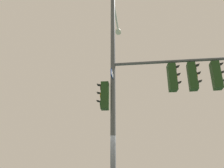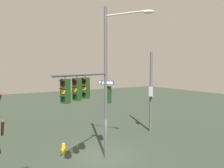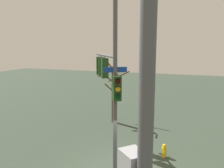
{
  "view_description": "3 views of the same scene",
  "coord_description": "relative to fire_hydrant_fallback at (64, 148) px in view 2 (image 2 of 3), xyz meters",
  "views": [
    {
      "loc": [
        -5.22,
        5.95,
        1.39
      ],
      "look_at": [
        -0.16,
        0.02,
        4.41
      ],
      "focal_mm": 34.95,
      "sensor_mm": 36.0,
      "label": 1
    },
    {
      "loc": [
        -6.17,
        -11.17,
        5.68
      ],
      "look_at": [
        0.35,
        -0.52,
        4.77
      ],
      "focal_mm": 32.17,
      "sensor_mm": 36.0,
      "label": 2
    },
    {
      "loc": [
        9.57,
        3.06,
        5.89
      ],
      "look_at": [
        -0.13,
        -0.48,
        4.17
      ],
      "focal_mm": 36.23,
      "sensor_mm": 36.0,
      "label": 3
    }
  ],
  "objects": [
    {
      "name": "fire_hydrant_fallback",
      "position": [
        0.0,
        0.0,
        0.0
      ],
      "size": [
        0.38,
        0.24,
        0.73
      ],
      "color": "yellow",
      "rests_on": "ground"
    },
    {
      "name": "main_signal_pole_assembly",
      "position": [
        1.13,
        -2.89,
        4.63
      ],
      "size": [
        5.89,
        3.2,
        9.5
      ],
      "rotation": [
        0.0,
        0.0,
        3.73
      ],
      "color": "#4C4F54",
      "rests_on": "ground"
    },
    {
      "name": "secondary_pole_assembly",
      "position": [
        8.31,
        0.56,
        3.3
      ],
      "size": [
        0.65,
        0.67,
        7.24
      ],
      "rotation": [
        0.0,
        0.0,
        3.96
      ],
      "color": "#4C4F54",
      "rests_on": "ground"
    },
    {
      "name": "ground_plane",
      "position": [
        2.08,
        -1.79,
        -0.34
      ],
      "size": [
        80.0,
        80.0,
        0.0
      ],
      "primitive_type": "plane",
      "color": "#303C30"
    }
  ]
}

